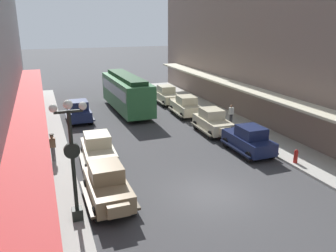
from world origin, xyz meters
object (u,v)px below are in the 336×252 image
object	(u,v)px
parked_car_5	(249,139)
parked_car_6	(186,105)
parked_car_3	(79,111)
parked_car_1	(107,184)
fire_hydrant	(296,156)
parked_car_4	(213,121)
lamp_post_with_clock	(72,157)
pedestrian_2	(33,136)
parked_car_2	(167,95)
parked_car_0	(98,149)
pedestrian_0	(31,107)
pedestrian_3	(231,114)
pedestrian_1	(53,147)
streetcar	(126,91)

from	to	relation	value
parked_car_5	parked_car_6	world-z (taller)	same
parked_car_3	parked_car_1	bearing A→B (deg)	-91.44
parked_car_3	parked_car_5	distance (m)	14.64
parked_car_1	fire_hydrant	distance (m)	11.24
parked_car_3	parked_car_4	size ratio (longest dim) A/B	0.99
parked_car_4	lamp_post_with_clock	xyz separation A→B (m)	(-10.98, -8.78, 2.04)
parked_car_3	pedestrian_2	size ratio (longest dim) A/B	2.55
parked_car_2	fire_hydrant	bearing A→B (deg)	-84.52
parked_car_0	lamp_post_with_clock	bearing A→B (deg)	-107.84
lamp_post_with_clock	fire_hydrant	xyz separation A→B (m)	(12.75, 1.65, -2.42)
parked_car_2	pedestrian_0	xyz separation A→B (m)	(-12.95, -0.94, 0.05)
pedestrian_2	pedestrian_3	size ratio (longest dim) A/B	1.02
lamp_post_with_clock	parked_car_1	bearing A→B (deg)	37.75
parked_car_3	pedestrian_0	world-z (taller)	parked_car_3
parked_car_6	pedestrian_0	bearing A→B (deg)	162.92
parked_car_2	parked_car_5	world-z (taller)	same
parked_car_0	parked_car_1	bearing A→B (deg)	-94.39
parked_car_2	pedestrian_1	xyz separation A→B (m)	(-11.70, -12.00, 0.07)
parked_car_2	pedestrian_0	distance (m)	12.98
parked_car_2	pedestrian_1	size ratio (longest dim) A/B	2.56
parked_car_5	streetcar	bearing A→B (deg)	109.60
lamp_post_with_clock	pedestrian_1	bearing A→B (deg)	94.99
parked_car_6	pedestrian_1	size ratio (longest dim) A/B	2.59
parked_car_5	pedestrian_3	bearing A→B (deg)	70.22
pedestrian_2	parked_car_5	bearing A→B (deg)	-22.53
parked_car_0	parked_car_5	world-z (taller)	same
parked_car_6	pedestrian_1	xyz separation A→B (m)	(-11.66, -7.10, 0.07)
parked_car_1	parked_car_5	world-z (taller)	same
parked_car_3	pedestrian_1	distance (m)	8.95
parked_car_5	pedestrian_1	distance (m)	12.12
parked_car_1	fire_hydrant	size ratio (longest dim) A/B	5.21
parked_car_5	pedestrian_3	xyz separation A→B (m)	(2.00, 5.56, 0.05)
pedestrian_2	pedestrian_3	xyz separation A→B (m)	(14.90, 0.21, -0.02)
parked_car_4	fire_hydrant	distance (m)	7.35
parked_car_1	pedestrian_1	size ratio (longest dim) A/B	2.56
parked_car_4	parked_car_3	bearing A→B (deg)	143.17
parked_car_3	parked_car_5	world-z (taller)	same
parked_car_6	lamp_post_with_clock	world-z (taller)	lamp_post_with_clock
pedestrian_2	lamp_post_with_clock	bearing A→B (deg)	-80.05
lamp_post_with_clock	parked_car_6	bearing A→B (deg)	51.91
parked_car_5	lamp_post_with_clock	distance (m)	12.17
parked_car_2	parked_car_5	size ratio (longest dim) A/B	1.00
lamp_post_with_clock	parked_car_5	bearing A→B (deg)	20.96
streetcar	fire_hydrant	distance (m)	17.06
pedestrian_0	pedestrian_3	bearing A→B (deg)	-28.57
parked_car_3	fire_hydrant	world-z (taller)	parked_car_3
parked_car_6	pedestrian_3	bearing A→B (deg)	-63.03
parked_car_0	pedestrian_3	distance (m)	12.01
parked_car_2	parked_car_6	size ratio (longest dim) A/B	0.99
parked_car_1	pedestrian_0	size ratio (longest dim) A/B	2.60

